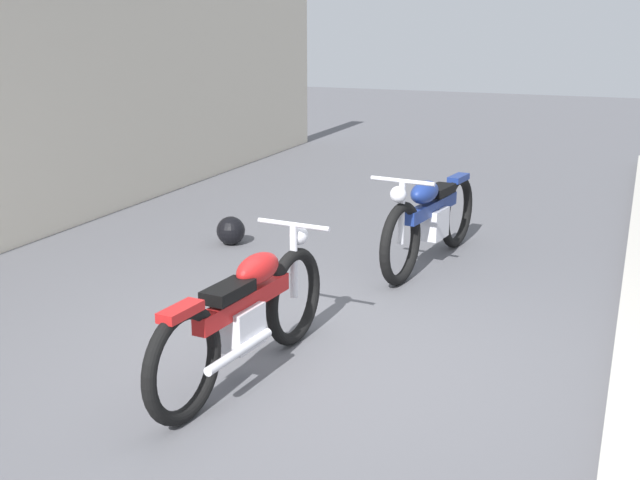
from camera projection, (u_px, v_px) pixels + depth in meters
ground_plane at (315, 364)px, 5.41m from camera, size 40.00×40.00×0.00m
curb_strip at (628, 408)px, 4.68m from camera, size 18.00×0.24×0.12m
helmet at (231, 231)px, 8.18m from camera, size 0.29×0.29×0.29m
motorcycle_red at (246, 315)px, 5.10m from camera, size 1.99×0.56×0.89m
motorcycle_blue at (430, 218)px, 7.44m from camera, size 2.08×0.58×0.94m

